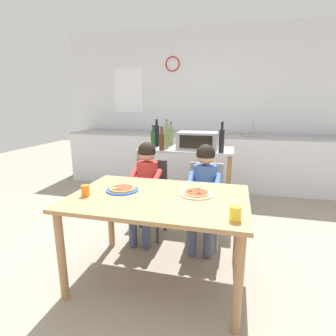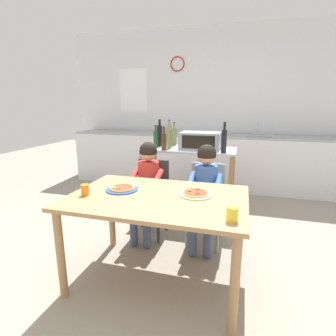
% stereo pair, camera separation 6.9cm
% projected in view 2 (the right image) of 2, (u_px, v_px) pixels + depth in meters
% --- Properties ---
extents(ground_plane, '(12.14, 12.14, 0.00)m').
position_uv_depth(ground_plane, '(188.00, 219.00, 3.34)').
color(ground_plane, gray).
extents(back_wall_tiled, '(5.27, 0.14, 2.70)m').
position_uv_depth(back_wall_tiled, '(210.00, 107.00, 4.78)').
color(back_wall_tiled, silver).
rests_on(back_wall_tiled, ground).
extents(kitchen_counter, '(4.74, 0.60, 1.10)m').
position_uv_depth(kitchen_counter, '(206.00, 160.00, 4.61)').
color(kitchen_counter, silver).
rests_on(kitchen_counter, ground).
extents(kitchen_island_cart, '(1.15, 0.54, 0.87)m').
position_uv_depth(kitchen_island_cart, '(189.00, 171.00, 3.36)').
color(kitchen_island_cart, '#B7BABF').
rests_on(kitchen_island_cart, ground).
extents(toaster_oven, '(0.49, 0.33, 0.20)m').
position_uv_depth(toaster_oven, '(200.00, 140.00, 3.26)').
color(toaster_oven, '#999BA0').
rests_on(toaster_oven, kitchen_island_cart).
extents(bottle_brown_beer, '(0.07, 0.07, 0.34)m').
position_uv_depth(bottle_brown_beer, '(160.00, 135.00, 3.45)').
color(bottle_brown_beer, black).
rests_on(bottle_brown_beer, kitchen_island_cart).
extents(bottle_squat_spirits, '(0.06, 0.06, 0.28)m').
position_uv_depth(bottle_squat_spirits, '(164.00, 141.00, 3.14)').
color(bottle_squat_spirits, '#4C2D14').
rests_on(bottle_squat_spirits, kitchen_island_cart).
extents(bottle_dark_olive_oil, '(0.06, 0.06, 0.28)m').
position_uv_depth(bottle_dark_olive_oil, '(156.00, 138.00, 3.36)').
color(bottle_dark_olive_oil, '#1E4723').
rests_on(bottle_dark_olive_oil, kitchen_island_cart).
extents(bottle_slim_sauce, '(0.07, 0.07, 0.30)m').
position_uv_depth(bottle_slim_sauce, '(174.00, 136.00, 3.54)').
color(bottle_slim_sauce, olive).
rests_on(bottle_slim_sauce, kitchen_island_cart).
extents(bottle_clear_vinegar, '(0.06, 0.06, 0.35)m').
position_uv_depth(bottle_clear_vinegar, '(224.00, 140.00, 2.97)').
color(bottle_clear_vinegar, black).
rests_on(bottle_clear_vinegar, kitchen_island_cart).
extents(bottle_tall_green_wine, '(0.06, 0.06, 0.35)m').
position_uv_depth(bottle_tall_green_wine, '(169.00, 136.00, 3.29)').
color(bottle_tall_green_wine, olive).
rests_on(bottle_tall_green_wine, kitchen_island_cart).
extents(dining_table, '(1.35, 0.90, 0.73)m').
position_uv_depth(dining_table, '(157.00, 207.00, 2.06)').
color(dining_table, '#AD7F51').
rests_on(dining_table, ground).
extents(dining_chair_left, '(0.36, 0.36, 0.81)m').
position_uv_depth(dining_chair_left, '(151.00, 192.00, 2.88)').
color(dining_chair_left, '#333338').
rests_on(dining_chair_left, ground).
extents(dining_chair_right, '(0.36, 0.36, 0.81)m').
position_uv_depth(dining_chair_right, '(206.00, 198.00, 2.71)').
color(dining_chair_right, gray).
rests_on(dining_chair_right, ground).
extents(child_in_red_shirt, '(0.32, 0.42, 1.02)m').
position_uv_depth(child_in_red_shirt, '(147.00, 180.00, 2.73)').
color(child_in_red_shirt, '#424C6B').
rests_on(child_in_red_shirt, ground).
extents(child_in_blue_striped_shirt, '(0.32, 0.42, 1.02)m').
position_uv_depth(child_in_blue_striped_shirt, '(205.00, 185.00, 2.56)').
color(child_in_blue_striped_shirt, '#424C6B').
rests_on(child_in_blue_striped_shirt, ground).
extents(pizza_plate_blue_rimmed, '(0.26, 0.26, 0.03)m').
position_uv_depth(pizza_plate_blue_rimmed, '(122.00, 189.00, 2.17)').
color(pizza_plate_blue_rimmed, '#3356B7').
rests_on(pizza_plate_blue_rimmed, dining_table).
extents(pizza_plate_cream, '(0.26, 0.26, 0.03)m').
position_uv_depth(pizza_plate_cream, '(196.00, 194.00, 2.05)').
color(pizza_plate_cream, beige).
rests_on(pizza_plate_cream, dining_table).
extents(drinking_cup_orange, '(0.06, 0.06, 0.09)m').
position_uv_depth(drinking_cup_orange, '(85.00, 190.00, 2.04)').
color(drinking_cup_orange, orange).
rests_on(drinking_cup_orange, dining_table).
extents(drinking_cup_yellow, '(0.07, 0.07, 0.09)m').
position_uv_depth(drinking_cup_yellow, '(232.00, 214.00, 1.59)').
color(drinking_cup_yellow, yellow).
rests_on(drinking_cup_yellow, dining_table).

